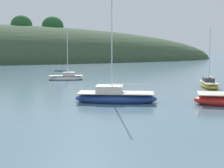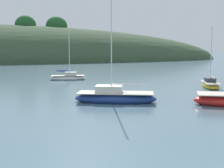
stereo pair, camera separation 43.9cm
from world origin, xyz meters
The scene contains 3 objects.
sailboat_orange_cutter centered at (-0.31, 17.85, 0.40)m, with size 6.92×4.28×9.25m.
sailboat_grey_yawl centered at (11.89, 24.00, 0.32)m, with size 3.05×4.93×6.65m.
sailboat_blue_center centered at (-1.97, 35.41, 0.32)m, with size 4.82×2.15×6.51m.
Camera 2 is at (-6.95, -7.32, 4.61)m, focal length 52.98 mm.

